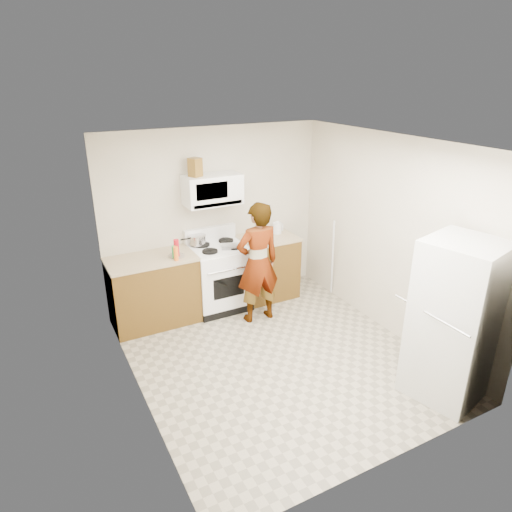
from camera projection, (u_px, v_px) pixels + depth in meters
floor at (277, 357)px, 5.44m from camera, size 3.60×3.60×0.00m
back_wall at (215, 217)px, 6.44m from camera, size 3.20×0.02×2.50m
right_wall at (390, 237)px, 5.66m from camera, size 0.02×3.60×2.50m
cabinet_left at (154, 292)px, 6.04m from camera, size 1.12×0.62×0.90m
counter_left at (151, 259)px, 5.87m from camera, size 1.14×0.64×0.03m
cabinet_right at (267, 268)px, 6.79m from camera, size 0.80×0.62×0.90m
counter_right at (267, 238)px, 6.61m from camera, size 0.82×0.64×0.03m
gas_range at (219, 276)px, 6.43m from camera, size 0.76×0.65×1.13m
microwave at (212, 190)px, 6.08m from camera, size 0.76×0.38×0.40m
person at (258, 263)px, 5.99m from camera, size 0.61×0.40×1.65m
fridge at (454, 321)px, 4.55m from camera, size 0.85×0.85×1.70m
kettle at (277, 228)px, 6.73m from camera, size 0.14×0.14×0.16m
jug at (195, 167)px, 5.84m from camera, size 0.19×0.19×0.24m
saucepan at (198, 240)px, 6.26m from camera, size 0.29×0.29×0.12m
tray at (231, 246)px, 6.19m from camera, size 0.29×0.24×0.05m
bottle_spray at (177, 248)px, 5.88m from camera, size 0.07×0.07×0.23m
bottle_hot_sauce at (176, 254)px, 5.76m from camera, size 0.06×0.06×0.18m
bottle_green_cap at (174, 252)px, 5.83m from camera, size 0.07×0.07×0.16m
pot_lid at (176, 256)px, 5.92m from camera, size 0.29×0.29×0.01m
broom at (333, 258)px, 6.67m from camera, size 0.20×0.21×1.23m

